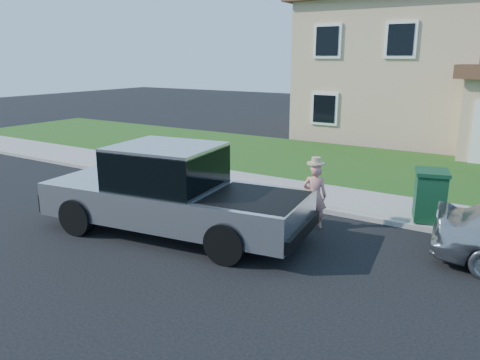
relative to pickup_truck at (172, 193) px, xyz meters
name	(u,v)px	position (x,y,z in m)	size (l,w,h in m)	color
ground	(201,233)	(0.53, 0.32, -0.95)	(80.00, 80.00, 0.00)	black
curb	(296,205)	(1.53, 3.22, -0.89)	(40.00, 0.20, 0.12)	gray
sidewalk	(312,195)	(1.53, 4.32, -0.87)	(40.00, 2.00, 0.15)	gray
lawn	(363,166)	(1.53, 8.82, -0.90)	(40.00, 7.00, 0.10)	#214614
house	(426,73)	(1.84, 16.70, 2.22)	(14.00, 11.30, 6.85)	tan
pickup_truck	(172,193)	(0.00, 0.00, 0.00)	(6.39, 2.89, 2.03)	black
woman	(315,195)	(2.55, 2.06, -0.14)	(0.65, 0.54, 1.69)	#E58E7E
trash_bin	(430,195)	(4.79, 3.64, -0.19)	(0.94, 1.01, 1.20)	#0F3920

